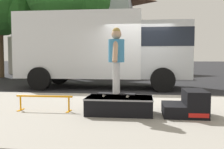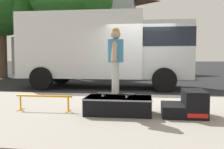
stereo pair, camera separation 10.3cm
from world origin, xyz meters
name	(u,v)px [view 1 (the left image)]	position (x,y,z in m)	size (l,w,h in m)	color
ground_plane	(138,96)	(0.00, 0.00, 0.00)	(140.00, 140.00, 0.00)	black
sidewalk_slab	(135,114)	(0.00, -3.00, 0.06)	(50.00, 5.00, 0.12)	gray
skate_box	(120,105)	(-0.30, -3.31, 0.31)	(1.35, 0.77, 0.35)	black
kicker_ramp	(188,105)	(1.06, -3.31, 0.33)	(0.83, 0.80, 0.51)	black
grind_rail	(44,99)	(-1.94, -3.22, 0.37)	(1.25, 0.28, 0.34)	orange
skateboard	(116,94)	(-0.37, -3.28, 0.53)	(0.80, 0.29, 0.07)	black
skater_kid	(116,55)	(-0.37, -3.28, 1.33)	(0.33, 0.69, 1.34)	silver
box_truck	(105,47)	(-1.44, 2.20, 1.70)	(6.91, 2.63, 3.05)	white
street_tree_neighbour	(2,1)	(-8.56, 6.75, 4.73)	(5.02, 4.56, 7.16)	brown
house_behind	(80,23)	(-5.39, 13.92, 4.24)	(9.54, 8.22, 8.40)	silver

